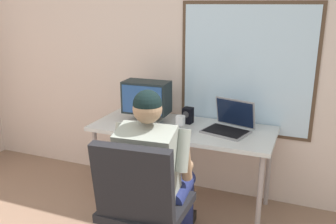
{
  "coord_description": "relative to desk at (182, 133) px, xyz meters",
  "views": [
    {
      "loc": [
        1.06,
        -0.94,
        1.76
      ],
      "look_at": [
        0.11,
        1.44,
        0.99
      ],
      "focal_mm": 38.85,
      "sensor_mm": 36.0,
      "label": 1
    }
  ],
  "objects": [
    {
      "name": "crt_monitor",
      "position": [
        -0.35,
        0.03,
        0.28
      ],
      "size": [
        0.42,
        0.23,
        0.37
      ],
      "color": "beige",
      "rests_on": "desk"
    },
    {
      "name": "office_chair",
      "position": [
        0.06,
        -0.94,
        -0.12
      ],
      "size": [
        0.55,
        0.59,
        0.98
      ],
      "color": "black",
      "rests_on": "ground"
    },
    {
      "name": "wall_rear",
      "position": [
        -0.05,
        0.39,
        0.72
      ],
      "size": [
        4.94,
        0.08,
        2.81
      ],
      "color": "beige",
      "rests_on": "ground"
    },
    {
      "name": "laptop",
      "position": [
        0.4,
        0.06,
        0.13
      ],
      "size": [
        0.43,
        0.4,
        0.26
      ],
      "color": "gray",
      "rests_on": "desk"
    },
    {
      "name": "person_seated",
      "position": [
        0.04,
        -0.68,
        -0.03
      ],
      "size": [
        0.56,
        0.78,
        1.24
      ],
      "color": "navy",
      "rests_on": "ground"
    },
    {
      "name": "desk",
      "position": [
        0.0,
        0.0,
        0.0
      ],
      "size": [
        1.56,
        0.65,
        0.74
      ],
      "color": "gray",
      "rests_on": "ground"
    },
    {
      "name": "wine_glass",
      "position": [
        0.04,
        -0.16,
        0.16
      ],
      "size": [
        0.08,
        0.08,
        0.15
      ],
      "color": "silver",
      "rests_on": "desk"
    },
    {
      "name": "desk_speaker",
      "position": [
        0.01,
        0.12,
        0.13
      ],
      "size": [
        0.09,
        0.1,
        0.14
      ],
      "color": "black",
      "rests_on": "desk"
    }
  ]
}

